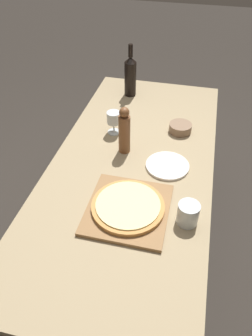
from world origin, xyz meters
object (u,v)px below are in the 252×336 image
object	(u,v)px
pizza	(128,206)
wine_bottle	(130,75)
wine_glass	(114,119)
pepper_mill	(124,131)
small_bowl	(180,128)

from	to	relation	value
pizza	wine_bottle	distance (m)	1.03
wine_bottle	wine_glass	distance (m)	0.45
wine_bottle	wine_glass	size ratio (longest dim) A/B	2.58
pepper_mill	small_bowl	world-z (taller)	pepper_mill
wine_bottle	small_bowl	distance (m)	0.52
wine_bottle	pepper_mill	world-z (taller)	wine_bottle
wine_bottle	wine_glass	bearing A→B (deg)	-88.76
pepper_mill	small_bowl	xyz separation A→B (m)	(0.26, 0.24, -0.10)
pepper_mill	small_bowl	distance (m)	0.37
pizza	pepper_mill	xyz separation A→B (m)	(-0.11, 0.40, 0.09)
pepper_mill	wine_bottle	bearing A→B (deg)	100.04
pepper_mill	small_bowl	size ratio (longest dim) A/B	2.04
wine_glass	small_bowl	bearing A→B (deg)	14.71
pizza	wine_glass	size ratio (longest dim) A/B	2.42
wine_glass	wine_bottle	bearing A→B (deg)	91.24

